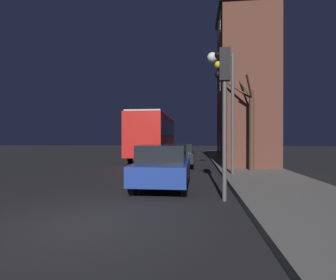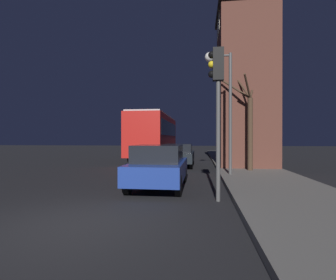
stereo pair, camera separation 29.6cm
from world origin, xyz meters
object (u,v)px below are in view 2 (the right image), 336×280
streetlamp (221,86)px  car_mid_lane (179,154)px  bus (155,134)px  car_near_lane (159,166)px  bare_tree (249,124)px  traffic_light (217,91)px

streetlamp → car_mid_lane: 6.08m
bus → car_mid_lane: (2.45, -5.12, -1.41)m
streetlamp → car_near_lane: 4.85m
car_mid_lane → bus: bearing=115.6°
bus → car_mid_lane: bus is taller
streetlamp → car_near_lane: streetlamp is taller
streetlamp → bare_tree: streetlamp is taller
bare_tree → car_mid_lane: bare_tree is taller
car_near_lane → bare_tree: bearing=48.4°
traffic_light → car_mid_lane: (-1.83, 9.02, -2.29)m
traffic_light → car_near_lane: size_ratio=1.07×
bare_tree → car_near_lane: size_ratio=1.19×
bare_tree → car_near_lane: 6.02m
traffic_light → car_mid_lane: bearing=101.5°
bare_tree → car_mid_lane: bearing=141.8°
car_near_lane → car_mid_lane: size_ratio=0.89×
streetlamp → car_mid_lane: (-2.27, 4.58, -3.30)m
bare_tree → bus: (-6.21, 8.07, -0.28)m
car_near_lane → car_mid_lane: bearing=89.3°
streetlamp → car_mid_lane: bearing=116.3°
bus → car_mid_lane: bearing=-64.4°
traffic_light → bus: size_ratio=0.41×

